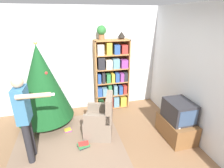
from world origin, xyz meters
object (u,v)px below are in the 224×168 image
(bookshelf, at_px, (112,77))
(potted_plant, at_px, (102,31))
(armchair, at_px, (100,121))
(standing_person, at_px, (25,114))
(christmas_tree, at_px, (42,83))
(table_lamp, at_px, (122,35))
(television, at_px, (179,111))

(bookshelf, height_order, potted_plant, potted_plant)
(armchair, xyz_separation_m, standing_person, (-1.29, -0.35, 0.59))
(bookshelf, relative_size, potted_plant, 5.57)
(standing_person, bearing_deg, bookshelf, 130.95)
(bookshelf, relative_size, christmas_tree, 0.96)
(bookshelf, xyz_separation_m, armchair, (-0.53, -1.11, -0.56))
(potted_plant, relative_size, table_lamp, 1.64)
(armchair, bearing_deg, table_lamp, 162.10)
(bookshelf, distance_m, table_lamp, 1.08)
(bookshelf, xyz_separation_m, potted_plant, (-0.24, 0.01, 1.14))
(bookshelf, xyz_separation_m, television, (0.97, -1.57, -0.27))
(christmas_tree, height_order, standing_person, christmas_tree)
(armchair, xyz_separation_m, table_lamp, (0.78, 1.12, 1.61))
(bookshelf, bearing_deg, armchair, -115.37)
(potted_plant, distance_m, table_lamp, 0.50)
(bookshelf, distance_m, christmas_tree, 1.71)
(table_lamp, bearing_deg, standing_person, -144.58)
(potted_plant, bearing_deg, standing_person, -136.98)
(christmas_tree, distance_m, table_lamp, 2.15)
(armchair, distance_m, table_lamp, 2.11)
(bookshelf, xyz_separation_m, christmas_tree, (-1.65, -0.43, 0.15))
(bookshelf, bearing_deg, standing_person, -141.24)
(table_lamp, bearing_deg, potted_plant, 180.00)
(armchair, relative_size, standing_person, 0.60)
(standing_person, bearing_deg, armchair, 107.22)
(christmas_tree, bearing_deg, television, -23.41)
(television, bearing_deg, table_lamp, 114.73)
(television, bearing_deg, standing_person, 177.78)
(armchair, bearing_deg, television, 89.91)
(bookshelf, distance_m, television, 1.86)
(bookshelf, bearing_deg, potted_plant, 177.77)
(bookshelf, relative_size, standing_person, 1.19)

